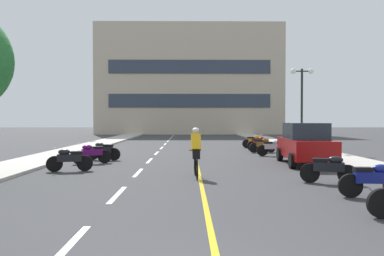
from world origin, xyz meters
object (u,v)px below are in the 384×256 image
cyclist_rider (196,151)px  motorcycle_5 (103,150)px  motorcycle_2 (329,168)px  motorcycle_9 (254,141)px  motorcycle_1 (374,179)px  motorcycle_7 (263,145)px  motorcycle_4 (92,153)px  motorcycle_8 (259,143)px  parked_car_near (305,144)px  motorcycle_6 (273,147)px  street_lamp_mid (302,90)px  motorcycle_3 (69,159)px

cyclist_rider → motorcycle_5: bearing=129.2°
motorcycle_2 → motorcycle_9: same height
motorcycle_5 → motorcycle_1: bearing=-44.9°
motorcycle_2 → motorcycle_7: size_ratio=0.99×
motorcycle_5 → motorcycle_9: (8.72, 7.80, 0.00)m
motorcycle_4 → motorcycle_8: size_ratio=0.98×
motorcycle_5 → motorcycle_9: bearing=41.8°
motorcycle_1 → motorcycle_5: bearing=135.1°
parked_car_near → motorcycle_1: parked_car_near is taller
motorcycle_6 → motorcycle_8: bearing=90.2°
motorcycle_7 → motorcycle_4: bearing=-147.8°
street_lamp_mid → parked_car_near: size_ratio=1.18×
motorcycle_8 → motorcycle_9: (0.06, 2.16, 0.00)m
motorcycle_8 → motorcycle_5: bearing=-146.9°
motorcycle_4 → motorcycle_7: bearing=32.2°
motorcycle_1 → street_lamp_mid: bearing=79.8°
motorcycle_1 → motorcycle_6: bearing=90.4°
street_lamp_mid → motorcycle_1: size_ratio=2.99×
parked_car_near → motorcycle_7: 5.90m
street_lamp_mid → motorcycle_6: 5.49m
motorcycle_1 → motorcycle_8: bearing=90.4°
parked_car_near → motorcycle_5: 9.42m
parked_car_near → motorcycle_4: parked_car_near is taller
motorcycle_1 → motorcycle_9: same height
motorcycle_3 → motorcycle_9: 14.82m
motorcycle_8 → motorcycle_2: bearing=-91.1°
motorcycle_2 → motorcycle_5: (-8.43, 6.64, 0.00)m
motorcycle_9 → motorcycle_7: bearing=-92.6°
street_lamp_mid → motorcycle_7: street_lamp_mid is taller
street_lamp_mid → motorcycle_5: street_lamp_mid is taller
parked_car_near → motorcycle_4: bearing=177.9°
parked_car_near → motorcycle_8: parked_car_near is taller
motorcycle_3 → motorcycle_5: bearing=84.4°
street_lamp_mid → motorcycle_3: 15.32m
motorcycle_1 → motorcycle_8: same height
motorcycle_5 → motorcycle_9: 11.70m
street_lamp_mid → motorcycle_4: (-11.48, -6.88, -3.37)m
motorcycle_1 → motorcycle_7: size_ratio=1.02×
street_lamp_mid → motorcycle_8: bearing=175.3°
parked_car_near → motorcycle_2: (-0.80, -4.83, -0.44)m
street_lamp_mid → cyclist_rider: size_ratio=2.87×
motorcycle_6 → motorcycle_7: (-0.13, 2.05, 0.00)m
motorcycle_4 → motorcycle_2: bearing=-31.0°
motorcycle_7 → motorcycle_8: same height
motorcycle_3 → motorcycle_4: 2.46m
motorcycle_2 → motorcycle_9: size_ratio=0.98×
street_lamp_mid → motorcycle_4: 13.80m
street_lamp_mid → motorcycle_2: bearing=-103.4°
motorcycle_4 → motorcycle_7: same height
motorcycle_1 → parked_car_near: bearing=86.1°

